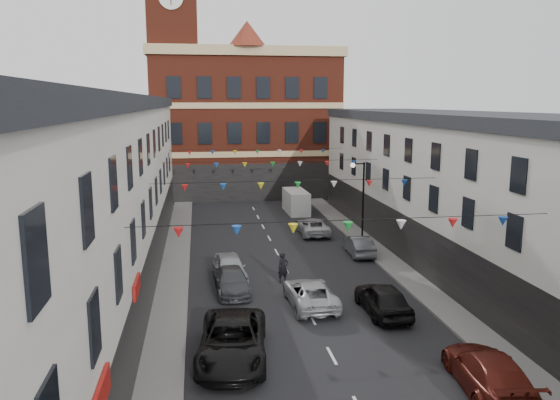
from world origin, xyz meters
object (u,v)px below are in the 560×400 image
car_left_c (232,341)px  car_right_c (489,372)px  car_right_e (359,245)px  car_left_e (230,267)px  car_right_d (383,299)px  car_left_d (232,281)px  street_lamp (360,190)px  pedestrian (283,268)px  moving_car (310,293)px  car_right_f (313,226)px  white_van (296,202)px

car_left_c → car_right_c: 9.80m
car_left_c → car_right_e: bearing=62.6°
car_left_e → car_right_d: (7.20, -6.38, 0.03)m
car_right_c → car_right_d: bearing=-73.2°
car_left_e → car_right_d: 9.62m
car_left_d → car_right_d: 8.37m
street_lamp → car_right_d: bearing=-102.0°
car_left_c → pedestrian: pedestrian is taller
car_left_e → pedestrian: 3.20m
street_lamp → pedestrian: 11.46m
car_right_c → car_right_e: bearing=-84.7°
car_left_d → moving_car: bearing=-37.0°
car_right_d → car_left_e: bearing=-42.5°
car_right_e → car_right_f: size_ratio=0.87×
car_left_d → street_lamp: bearing=41.1°
car_left_e → white_van: white_van is taller
pedestrian → car_right_d: bearing=-64.9°
car_left_d → pedestrian: pedestrian is taller
car_right_d → white_van: (0.20, 25.37, 0.28)m
car_right_d → car_right_e: car_right_d is taller
white_van → pedestrian: white_van is taller
car_right_d → moving_car: car_right_d is taller
car_right_f → white_van: white_van is taller
white_van → car_right_d: bearing=-91.6°
car_left_c → car_right_d: car_left_c is taller
street_lamp → car_right_c: (-1.63, -21.59, -3.14)m
car_left_c → car_left_e: 10.21m
white_van → car_left_e: bearing=-112.4°
car_right_c → pedestrian: 14.22m
car_right_e → car_right_d: bearing=81.8°
car_left_c → car_right_d: (7.69, 3.82, -0.04)m
street_lamp → pedestrian: (-7.10, -8.47, -3.02)m
moving_car → white_van: (3.54, 23.77, 0.38)m
car_right_c → car_right_f: size_ratio=1.12×
car_right_e → pedestrian: bearing=41.8°
car_left_c → car_left_e: (0.49, 10.20, -0.07)m
street_lamp → car_right_e: street_lamp is taller
car_right_e → car_left_d: bearing=36.3°
car_left_e → car_right_c: car_right_c is taller
car_right_e → car_right_f: (-1.90, 6.18, -0.02)m
car_left_e → car_right_e: size_ratio=1.09×
car_right_e → car_left_e: bearing=26.2°
car_left_d → moving_car: moving_car is taller
car_right_d → car_left_d: bearing=-31.5°
street_lamp → car_right_d: street_lamp is taller
car_right_f → moving_car: moving_car is taller
car_right_d → car_right_c: bearing=98.8°
street_lamp → car_right_c: 21.88m
car_left_d → white_van: size_ratio=0.91×
car_right_d → car_right_e: 10.63m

